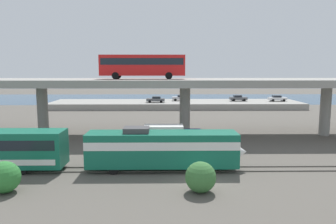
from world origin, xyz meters
The scene contains 15 objects.
ground_plane centered at (0.00, 0.00, 0.00)m, with size 260.00×260.00×0.00m, color #565149.
rail_strip_near centered at (0.00, 3.29, 0.06)m, with size 110.00×0.12×0.12m, color #59544C.
rail_strip_far centered at (0.00, 4.71, 0.06)m, with size 110.00×0.12×0.12m, color #59544C.
train_locomotive centered at (-2.49, 4.00, 2.19)m, with size 15.28×3.04×4.18m.
highway_overpass centered at (0.00, 20.00, 7.40)m, with size 96.00×10.65×8.20m.
transit_bus_on_overpass centered at (-6.03, 20.37, 10.26)m, with size 12.00×2.68×3.40m.
service_truck_east centered at (-2.18, 11.45, 1.64)m, with size 6.80×2.46×3.04m.
pier_parking_lot centered at (0.00, 55.00, 0.73)m, with size 61.89×13.28×1.47m, color gray.
parked_car_0 centered at (25.70, 54.99, 2.24)m, with size 4.45×1.84×1.50m.
parked_car_1 centered at (15.96, 55.80, 2.24)m, with size 4.32×1.98×1.50m.
parked_car_2 centered at (-4.98, 52.45, 2.24)m, with size 4.46×1.90×1.50m.
parked_car_3 centered at (1.27, 56.67, 2.24)m, with size 4.17×1.97×1.50m.
harbor_water centered at (0.00, 78.00, 0.00)m, with size 140.00×36.00×0.01m, color navy.
shrub_left centered at (-15.58, -1.62, 1.26)m, with size 2.52×2.52×2.52m, color #2F7C35.
shrub_right centered at (-0.15, -1.73, 1.23)m, with size 2.45×2.45×2.45m, color #386E36.
Camera 1 is at (-3.06, -26.29, 9.71)m, focal length 34.70 mm.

